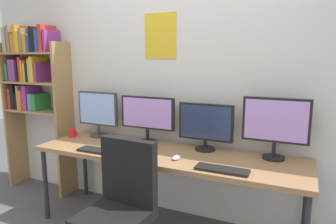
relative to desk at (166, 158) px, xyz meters
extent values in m
cube|color=silver|center=(0.00, 0.42, 0.61)|extent=(4.79, 0.10, 2.60)
cube|color=gold|center=(-0.22, 0.37, 1.07)|extent=(0.33, 0.01, 0.43)
cube|color=#936D47|center=(0.00, 0.00, 0.03)|extent=(2.39, 0.68, 0.04)
cylinder|color=#262628|center=(-1.14, -0.29, -0.34)|extent=(0.04, 0.04, 0.70)
cylinder|color=#262628|center=(-1.14, 0.29, -0.34)|extent=(0.04, 0.04, 0.70)
cylinder|color=#262628|center=(1.14, 0.29, -0.34)|extent=(0.04, 0.04, 0.70)
cube|color=#9E7A4C|center=(-2.14, 0.23, 0.17)|extent=(0.03, 0.28, 1.72)
cube|color=#9E7A4C|center=(-1.34, 0.23, 0.17)|extent=(0.03, 0.28, 1.72)
cube|color=#9E7A4C|center=(-1.74, 0.23, 0.26)|extent=(0.76, 0.28, 0.02)
cube|color=#9E7A4C|center=(-1.74, 0.23, 0.58)|extent=(0.76, 0.28, 0.02)
cube|color=#9E7A4C|center=(-1.74, 0.23, 0.91)|extent=(0.76, 0.28, 0.02)
cube|color=red|center=(-2.08, 0.23, 0.39)|extent=(0.04, 0.22, 0.24)
cube|color=black|center=(-2.02, 0.23, 0.41)|extent=(0.05, 0.22, 0.28)
cube|color=black|center=(-1.98, 0.23, 0.36)|extent=(0.03, 0.22, 0.19)
cube|color=tan|center=(-1.95, 0.24, 0.41)|extent=(0.02, 0.22, 0.28)
cube|color=orange|center=(-1.91, 0.24, 0.38)|extent=(0.04, 0.22, 0.22)
cube|color=red|center=(-1.87, 0.24, 0.38)|extent=(0.03, 0.22, 0.23)
cube|color=#8C338C|center=(-1.82, 0.23, 0.41)|extent=(0.05, 0.22, 0.28)
cube|color=teal|center=(-1.75, 0.24, 0.36)|extent=(0.05, 0.22, 0.19)
cube|color=#287F3D|center=(-1.69, 0.23, 0.36)|extent=(0.05, 0.22, 0.19)
cube|color=#287F3D|center=(-2.08, 0.22, 0.70)|extent=(0.03, 0.22, 0.20)
cube|color=#8C338C|center=(-2.03, 0.24, 0.72)|extent=(0.06, 0.22, 0.24)
cube|color=#8C338C|center=(-1.97, 0.23, 0.72)|extent=(0.05, 0.22, 0.25)
cube|color=black|center=(-1.91, 0.23, 0.71)|extent=(0.04, 0.22, 0.23)
cube|color=red|center=(-1.87, 0.23, 0.73)|extent=(0.03, 0.22, 0.27)
cube|color=orange|center=(-1.83, 0.23, 0.71)|extent=(0.03, 0.22, 0.24)
cube|color=gold|center=(-1.79, 0.23, 0.70)|extent=(0.03, 0.22, 0.21)
cube|color=black|center=(-1.76, 0.22, 0.70)|extent=(0.03, 0.22, 0.20)
cube|color=tan|center=(-1.72, 0.23, 0.72)|extent=(0.03, 0.22, 0.26)
cube|color=gold|center=(-1.68, 0.22, 0.74)|extent=(0.05, 0.22, 0.28)
cube|color=#8C338C|center=(-1.63, 0.23, 0.70)|extent=(0.03, 0.22, 0.21)
cube|color=tan|center=(-2.07, 0.22, 1.06)|extent=(0.06, 0.22, 0.28)
cube|color=gray|center=(-2.01, 0.23, 1.07)|extent=(0.04, 0.22, 0.29)
cube|color=orange|center=(-1.96, 0.24, 1.02)|extent=(0.04, 0.22, 0.20)
cube|color=orange|center=(-1.92, 0.24, 1.07)|extent=(0.05, 0.22, 0.30)
cube|color=gold|center=(-1.86, 0.22, 1.04)|extent=(0.05, 0.22, 0.23)
cube|color=gray|center=(-1.81, 0.23, 1.05)|extent=(0.04, 0.22, 0.26)
cube|color=orange|center=(-1.76, 0.24, 1.02)|extent=(0.05, 0.22, 0.20)
cube|color=#1E4799|center=(-1.71, 0.23, 1.01)|extent=(0.04, 0.22, 0.18)
cube|color=black|center=(-1.66, 0.23, 1.06)|extent=(0.05, 0.22, 0.27)
cube|color=black|center=(-1.61, 0.23, 1.03)|extent=(0.02, 0.22, 0.22)
cube|color=#1E4799|center=(-1.57, 0.23, 1.04)|extent=(0.05, 0.22, 0.24)
cube|color=red|center=(-1.52, 0.23, 1.07)|extent=(0.05, 0.22, 0.28)
cube|color=#8C338C|center=(-1.47, 0.24, 1.04)|extent=(0.03, 0.22, 0.23)
cube|color=black|center=(-0.05, -0.73, -0.22)|extent=(0.47, 0.47, 0.08)
cube|color=black|center=(-0.04, -0.54, 0.06)|extent=(0.44, 0.10, 0.48)
cylinder|color=#38383D|center=(-0.87, 0.21, 0.06)|extent=(0.18, 0.18, 0.02)
cylinder|color=#38383D|center=(-0.87, 0.21, 0.12)|extent=(0.03, 0.03, 0.10)
cube|color=#38383D|center=(-0.87, 0.21, 0.34)|extent=(0.47, 0.03, 0.35)
cube|color=#8CB2F2|center=(-0.87, 0.20, 0.34)|extent=(0.43, 0.01, 0.31)
cylinder|color=black|center=(-0.29, 0.21, 0.06)|extent=(0.18, 0.18, 0.02)
cylinder|color=black|center=(-0.29, 0.21, 0.13)|extent=(0.03, 0.03, 0.12)
cube|color=black|center=(-0.29, 0.21, 0.34)|extent=(0.56, 0.03, 0.31)
cube|color=#B28CE5|center=(-0.29, 0.20, 0.34)|extent=(0.52, 0.01, 0.28)
cylinder|color=black|center=(0.29, 0.21, 0.06)|extent=(0.18, 0.18, 0.02)
cylinder|color=black|center=(0.29, 0.21, 0.10)|extent=(0.03, 0.03, 0.07)
cube|color=black|center=(0.29, 0.21, 0.30)|extent=(0.50, 0.03, 0.33)
cube|color=navy|center=(0.29, 0.20, 0.30)|extent=(0.46, 0.01, 0.30)
cylinder|color=black|center=(0.87, 0.21, 0.06)|extent=(0.18, 0.18, 0.02)
cylinder|color=black|center=(0.87, 0.21, 0.13)|extent=(0.03, 0.03, 0.12)
cube|color=black|center=(0.87, 0.21, 0.37)|extent=(0.52, 0.03, 0.36)
cube|color=#B28CE5|center=(0.87, 0.20, 0.37)|extent=(0.48, 0.01, 0.33)
cube|color=black|center=(-0.56, -0.23, 0.06)|extent=(0.35, 0.13, 0.02)
cube|color=black|center=(0.56, -0.23, 0.06)|extent=(0.39, 0.13, 0.02)
ellipsoid|color=silver|center=(0.16, -0.14, 0.06)|extent=(0.06, 0.10, 0.03)
cube|color=#2D2D2D|center=(-0.28, -0.01, 0.06)|extent=(0.34, 0.24, 0.02)
cylinder|color=red|center=(-1.11, 0.08, 0.09)|extent=(0.08, 0.08, 0.09)
torus|color=red|center=(-1.07, 0.08, 0.09)|extent=(0.06, 0.01, 0.06)
camera|label=1|loc=(1.07, -2.31, 0.86)|focal=32.47mm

